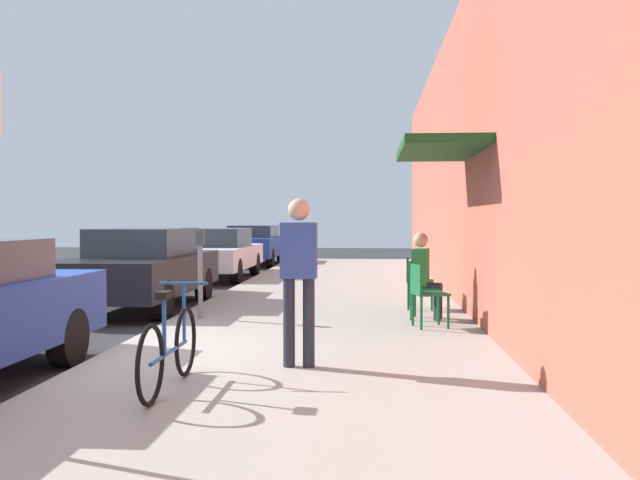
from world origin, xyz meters
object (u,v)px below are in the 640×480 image
parked_car_1 (142,267)px  cafe_chair_0 (425,291)px  parked_car_3 (253,244)px  parking_meter (200,267)px  seated_patron_1 (425,272)px  parked_car_2 (217,253)px  pedestrian_standing (299,268)px  cafe_chair_2 (415,279)px  bicycle_0 (170,349)px  cafe_chair_1 (420,285)px

parked_car_1 → cafe_chair_0: size_ratio=5.06×
parked_car_3 → parking_meter: size_ratio=3.33×
seated_patron_1 → parked_car_2: bearing=122.3°
cafe_chair_0 → pedestrian_standing: bearing=-119.2°
seated_patron_1 → parked_car_3: bearing=110.0°
parked_car_2 → cafe_chair_2: 8.17m
parked_car_2 → bicycle_0: parked_car_2 is taller
parking_meter → cafe_chair_0: 3.35m
parked_car_3 → cafe_chair_1: bearing=-70.2°
cafe_chair_2 → parking_meter: bearing=-157.7°
cafe_chair_0 → seated_patron_1: size_ratio=0.67×
parked_car_3 → pedestrian_standing: pedestrian_standing is taller
bicycle_0 → cafe_chair_0: 4.39m
cafe_chair_0 → cafe_chair_2: bearing=90.1°
cafe_chair_0 → parked_car_1: bearing=152.2°
cafe_chair_0 → cafe_chair_1: bearing=90.0°
parked_car_1 → seated_patron_1: (4.89, -1.75, 0.07)m
parking_meter → bicycle_0: (0.78, -4.21, -0.41)m
parked_car_1 → pedestrian_standing: pedestrian_standing is taller
parked_car_1 → seated_patron_1: parked_car_1 is taller
parked_car_3 → cafe_chair_2: bearing=-68.6°
parked_car_2 → parked_car_3: size_ratio=1.00×
parked_car_3 → parking_meter: (1.55, -13.65, 0.16)m
parked_car_2 → seated_patron_1: 9.15m
seated_patron_1 → cafe_chair_0: bearing=-94.2°
parking_meter → cafe_chair_2: parking_meter is taller
cafe_chair_1 → cafe_chair_2: 1.14m
parking_meter → seated_patron_1: parking_meter is taller
cafe_chair_2 → pedestrian_standing: pedestrian_standing is taller
parked_car_1 → bicycle_0: (2.33, -6.16, -0.26)m
parked_car_3 → parking_meter: 13.74m
parked_car_3 → parked_car_2: bearing=-90.0°
cafe_chair_2 → pedestrian_standing: size_ratio=0.51×
parked_car_2 → cafe_chair_0: parked_car_2 is taller
cafe_chair_2 → pedestrian_standing: 4.82m
parked_car_1 → seated_patron_1: size_ratio=3.41×
parked_car_1 → bicycle_0: bearing=-69.2°
parked_car_2 → seated_patron_1: size_ratio=3.41×
parked_car_1 → cafe_chair_1: (4.83, -1.73, -0.12)m
pedestrian_standing → seated_patron_1: bearing=66.0°
bicycle_0 → pedestrian_standing: bearing=43.9°
seated_patron_1 → pedestrian_standing: (-1.52, -3.42, 0.30)m
cafe_chair_0 → cafe_chair_2: 1.95m
parked_car_2 → parked_car_3: (0.00, 5.71, 0.02)m
cafe_chair_2 → cafe_chair_0: bearing=-89.9°
parking_meter → seated_patron_1: 3.35m
cafe_chair_0 → seated_patron_1: bearing=85.8°
cafe_chair_1 → pedestrian_standing: pedestrian_standing is taller
parked_car_2 → cafe_chair_0: (4.83, -8.53, -0.08)m
parked_car_1 → cafe_chair_1: size_ratio=5.06×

